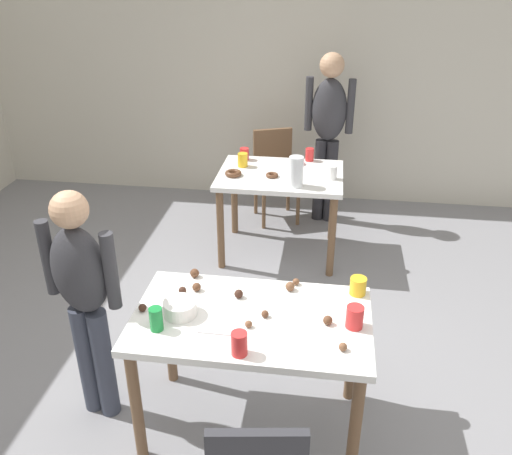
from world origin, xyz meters
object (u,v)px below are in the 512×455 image
at_px(dining_table_near, 251,333).
at_px(soda_can, 156,319).
at_px(dining_table_far, 280,186).
at_px(pitcher_far, 296,172).
at_px(person_adult_far, 328,124).
at_px(person_girl_near, 83,291).
at_px(mixing_bowl, 180,308).
at_px(chair_far_table, 275,169).

distance_m(dining_table_near, soda_can, 0.50).
distance_m(dining_table_far, pitcher_far, 0.37).
bearing_deg(dining_table_far, pitcher_far, -60.44).
height_order(dining_table_far, person_adult_far, person_adult_far).
bearing_deg(dining_table_far, dining_table_near, -88.46).
bearing_deg(person_girl_near, person_adult_far, 66.27).
bearing_deg(mixing_bowl, person_adult_far, 76.26).
bearing_deg(dining_table_near, person_girl_near, -179.82).
distance_m(chair_far_table, pitcher_far, 1.09).
bearing_deg(person_girl_near, chair_far_table, 75.45).
relative_size(dining_table_far, person_girl_near, 0.74).
bearing_deg(person_girl_near, dining_table_near, 0.18).
bearing_deg(dining_table_near, person_adult_far, 83.47).
bearing_deg(chair_far_table, mixing_bowl, -93.81).
bearing_deg(pitcher_far, dining_table_far, 119.56).
xyz_separation_m(dining_table_near, dining_table_far, (-0.05, 1.98, -0.01)).
xyz_separation_m(dining_table_near, chair_far_table, (-0.18, 2.72, -0.15)).
distance_m(chair_far_table, mixing_bowl, 2.77).
height_order(dining_table_far, chair_far_table, chair_far_table).
height_order(dining_table_near, soda_can, soda_can).
distance_m(person_adult_far, soda_can, 2.98).
bearing_deg(pitcher_far, chair_far_table, 105.18).
relative_size(chair_far_table, mixing_bowl, 5.05).
relative_size(dining_table_near, person_adult_far, 0.75).
bearing_deg(dining_table_far, mixing_bowl, -98.66).
bearing_deg(pitcher_far, person_girl_near, -119.34).
bearing_deg(dining_table_near, chair_far_table, 93.73).
distance_m(mixing_bowl, soda_can, 0.16).
xyz_separation_m(dining_table_far, mixing_bowl, (-0.31, -2.01, 0.15)).
xyz_separation_m(dining_table_far, person_adult_far, (0.36, 0.73, 0.34)).
height_order(chair_far_table, soda_can, soda_can).
relative_size(person_girl_near, person_adult_far, 0.86).
bearing_deg(soda_can, mixing_bowl, 58.67).
height_order(person_girl_near, person_adult_far, person_adult_far).
bearing_deg(soda_can, pitcher_far, 74.29).
xyz_separation_m(person_girl_near, mixing_bowl, (0.52, -0.03, -0.03)).
bearing_deg(dining_table_far, soda_can, -100.25).
bearing_deg(dining_table_near, mixing_bowl, -175.28).
distance_m(person_girl_near, person_adult_far, 2.97).
xyz_separation_m(mixing_bowl, pitcher_far, (0.45, 1.76, 0.08)).
bearing_deg(person_girl_near, dining_table_far, 67.33).
bearing_deg(person_adult_far, soda_can, -104.66).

